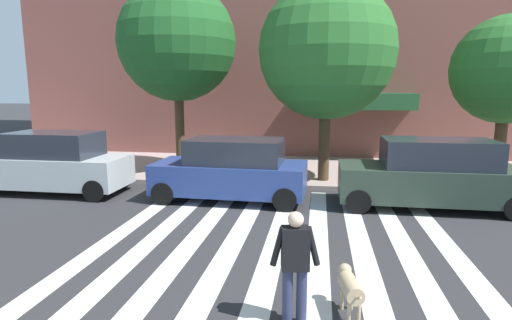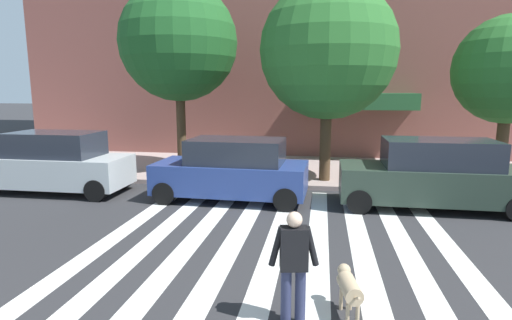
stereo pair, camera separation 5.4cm
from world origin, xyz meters
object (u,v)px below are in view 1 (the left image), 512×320
object	(u,v)px
parked_car_near_curb	(51,164)
pedestrian_dog_walker	(295,262)
parked_car_behind_first	(232,170)
street_tree_middle	(327,51)
dog_on_leash	(350,286)
parked_car_third_in_line	(431,175)
street_tree_nearest	(177,42)
street_tree_further	(507,70)

from	to	relation	value
parked_car_near_curb	pedestrian_dog_walker	xyz separation A→B (m)	(8.11, -6.30, -0.01)
parked_car_behind_first	street_tree_middle	bearing A→B (deg)	42.91
parked_car_behind_first	dog_on_leash	world-z (taller)	parked_car_behind_first
dog_on_leash	parked_car_third_in_line	bearing A→B (deg)	66.54
parked_car_behind_first	pedestrian_dog_walker	bearing A→B (deg)	-70.35
parked_car_behind_first	street_tree_nearest	size ratio (longest dim) A/B	0.64
parked_car_behind_first	street_tree_middle	xyz separation A→B (m)	(2.71, 2.52, 3.61)
parked_car_third_in_line	street_tree_middle	size ratio (longest dim) A/B	0.73
street_tree_further	pedestrian_dog_walker	xyz separation A→B (m)	(-6.23, -9.23, -2.94)
street_tree_nearest	street_tree_middle	bearing A→B (deg)	-9.32
street_tree_middle	dog_on_leash	bearing A→B (deg)	-87.84
parked_car_behind_first	street_tree_nearest	distance (m)	5.99
parked_car_behind_first	street_tree_middle	size ratio (longest dim) A/B	0.68
street_tree_further	pedestrian_dog_walker	world-z (taller)	street_tree_further
parked_car_near_curb	parked_car_third_in_line	size ratio (longest dim) A/B	1.01
parked_car_third_in_line	street_tree_further	size ratio (longest dim) A/B	0.89
street_tree_further	parked_car_third_in_line	bearing A→B (deg)	-134.37
street_tree_middle	street_tree_nearest	bearing A→B (deg)	170.68
street_tree_further	street_tree_middle	bearing A→B (deg)	-175.92
street_tree_middle	dog_on_leash	xyz separation A→B (m)	(0.32, -8.47, -4.07)
parked_car_behind_first	pedestrian_dog_walker	distance (m)	6.69
parked_car_near_curb	parked_car_behind_first	bearing A→B (deg)	-0.02
pedestrian_dog_walker	dog_on_leash	size ratio (longest dim) A/B	1.66
street_tree_further	parked_car_behind_first	bearing A→B (deg)	-160.92
pedestrian_dog_walker	parked_car_third_in_line	bearing A→B (deg)	61.89
parked_car_near_curb	street_tree_middle	world-z (taller)	street_tree_middle
parked_car_near_curb	parked_car_behind_first	world-z (taller)	parked_car_near_curb
parked_car_behind_first	street_tree_further	xyz separation A→B (m)	(8.48, 2.93, 2.96)
parked_car_near_curb	pedestrian_dog_walker	bearing A→B (deg)	-37.86
street_tree_further	dog_on_leash	size ratio (longest dim) A/B	5.55
pedestrian_dog_walker	dog_on_leash	xyz separation A→B (m)	(0.78, 0.35, -0.48)
street_tree_nearest	dog_on_leash	world-z (taller)	street_tree_nearest
street_tree_further	pedestrian_dog_walker	size ratio (longest dim) A/B	3.34
parked_car_near_curb	pedestrian_dog_walker	size ratio (longest dim) A/B	2.98
street_tree_nearest	street_tree_middle	distance (m)	5.56
parked_car_third_in_line	street_tree_middle	world-z (taller)	street_tree_middle
street_tree_further	dog_on_leash	distance (m)	10.97
street_tree_middle	dog_on_leash	size ratio (longest dim) A/B	6.73
street_tree_middle	street_tree_further	distance (m)	5.82
street_tree_middle	street_tree_further	xyz separation A→B (m)	(5.77, 0.41, -0.65)
parked_car_near_curb	pedestrian_dog_walker	distance (m)	10.27
parked_car_third_in_line	pedestrian_dog_walker	bearing A→B (deg)	-118.11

